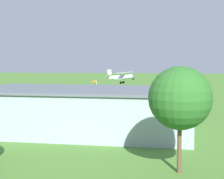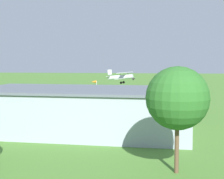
{
  "view_description": "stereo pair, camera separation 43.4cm",
  "coord_description": "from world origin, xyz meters",
  "px_view_note": "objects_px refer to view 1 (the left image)",
  "views": [
    {
      "loc": [
        -11.02,
        86.03,
        10.71
      ],
      "look_at": [
        -1.8,
        9.2,
        4.15
      ],
      "focal_mm": 55.67,
      "sensor_mm": 36.0,
      "label": 1
    },
    {
      "loc": [
        -11.45,
        85.98,
        10.71
      ],
      "look_at": [
        -1.8,
        9.2,
        4.15
      ],
      "focal_mm": 55.67,
      "sensor_mm": 36.0,
      "label": 2
    }
  ],
  "objects_px": {
    "hangar": "(85,110)",
    "car_white": "(18,111)",
    "car_green": "(174,113)",
    "person_at_fence_line": "(170,110)",
    "biplane": "(121,77)",
    "windsock": "(94,83)",
    "person_watching_takeoff": "(52,108)",
    "tree_behind_hangar_right": "(180,98)",
    "person_by_parked_cars": "(42,110)",
    "person_beside_truck": "(67,109)"
  },
  "relations": [
    {
      "from": "hangar",
      "to": "biplane",
      "type": "height_order",
      "value": "biplane"
    },
    {
      "from": "biplane",
      "to": "person_watching_takeoff",
      "type": "distance_m",
      "value": 23.64
    },
    {
      "from": "hangar",
      "to": "tree_behind_hangar_right",
      "type": "distance_m",
      "value": 22.0
    },
    {
      "from": "car_white",
      "to": "person_watching_takeoff",
      "type": "height_order",
      "value": "car_white"
    },
    {
      "from": "hangar",
      "to": "person_by_parked_cars",
      "type": "relative_size",
      "value": 20.58
    },
    {
      "from": "person_watching_takeoff",
      "to": "person_beside_truck",
      "type": "xyz_separation_m",
      "value": [
        -3.63,
        1.3,
        -0.03
      ]
    },
    {
      "from": "car_green",
      "to": "hangar",
      "type": "bearing_deg",
      "value": 45.83
    },
    {
      "from": "car_green",
      "to": "car_white",
      "type": "bearing_deg",
      "value": 1.69
    },
    {
      "from": "car_green",
      "to": "biplane",
      "type": "bearing_deg",
      "value": -63.41
    },
    {
      "from": "person_watching_takeoff",
      "to": "person_by_parked_cars",
      "type": "xyz_separation_m",
      "value": [
        1.05,
        3.53,
        -0.01
      ]
    },
    {
      "from": "car_white",
      "to": "person_by_parked_cars",
      "type": "relative_size",
      "value": 2.93
    },
    {
      "from": "car_white",
      "to": "person_beside_truck",
      "type": "bearing_deg",
      "value": -150.48
    },
    {
      "from": "person_at_fence_line",
      "to": "windsock",
      "type": "bearing_deg",
      "value": -34.65
    },
    {
      "from": "car_green",
      "to": "windsock",
      "type": "height_order",
      "value": "windsock"
    },
    {
      "from": "car_white",
      "to": "person_at_fence_line",
      "type": "relative_size",
      "value": 2.67
    },
    {
      "from": "hangar",
      "to": "car_white",
      "type": "height_order",
      "value": "hangar"
    },
    {
      "from": "person_watching_takeoff",
      "to": "biplane",
      "type": "bearing_deg",
      "value": -123.98
    },
    {
      "from": "car_green",
      "to": "windsock",
      "type": "distance_m",
      "value": 24.87
    },
    {
      "from": "person_by_parked_cars",
      "to": "person_beside_truck",
      "type": "bearing_deg",
      "value": -154.55
    },
    {
      "from": "hangar",
      "to": "biplane",
      "type": "relative_size",
      "value": 3.52
    },
    {
      "from": "biplane",
      "to": "car_white",
      "type": "xyz_separation_m",
      "value": [
        17.68,
        25.14,
        -5.55
      ]
    },
    {
      "from": "person_watching_takeoff",
      "to": "windsock",
      "type": "xyz_separation_m",
      "value": [
        -7.0,
        -11.42,
        4.36
      ]
    },
    {
      "from": "biplane",
      "to": "windsock",
      "type": "height_order",
      "value": "biplane"
    },
    {
      "from": "car_green",
      "to": "tree_behind_hangar_right",
      "type": "relative_size",
      "value": 0.44
    },
    {
      "from": "windsock",
      "to": "car_green",
      "type": "bearing_deg",
      "value": 137.21
    },
    {
      "from": "car_green",
      "to": "person_beside_truck",
      "type": "height_order",
      "value": "car_green"
    },
    {
      "from": "hangar",
      "to": "person_beside_truck",
      "type": "distance_m",
      "value": 19.92
    },
    {
      "from": "hangar",
      "to": "windsock",
      "type": "distance_m",
      "value": 31.39
    },
    {
      "from": "biplane",
      "to": "car_green",
      "type": "relative_size",
      "value": 2.07
    },
    {
      "from": "car_green",
      "to": "tree_behind_hangar_right",
      "type": "distance_m",
      "value": 32.64
    },
    {
      "from": "hangar",
      "to": "windsock",
      "type": "relative_size",
      "value": 5.54
    },
    {
      "from": "hangar",
      "to": "car_white",
      "type": "bearing_deg",
      "value": -40.66
    },
    {
      "from": "person_watching_takeoff",
      "to": "person_at_fence_line",
      "type": "bearing_deg",
      "value": 178.53
    },
    {
      "from": "car_white",
      "to": "tree_behind_hangar_right",
      "type": "bearing_deg",
      "value": 132.45
    },
    {
      "from": "biplane",
      "to": "person_beside_truck",
      "type": "distance_m",
      "value": 23.03
    },
    {
      "from": "biplane",
      "to": "tree_behind_hangar_right",
      "type": "bearing_deg",
      "value": 100.85
    },
    {
      "from": "tree_behind_hangar_right",
      "to": "car_green",
      "type": "bearing_deg",
      "value": -92.42
    },
    {
      "from": "biplane",
      "to": "car_green",
      "type": "xyz_separation_m",
      "value": [
        -12.14,
        24.26,
        -5.55
      ]
    },
    {
      "from": "biplane",
      "to": "person_beside_truck",
      "type": "relative_size",
      "value": 6.02
    },
    {
      "from": "car_green",
      "to": "person_watching_takeoff",
      "type": "relative_size",
      "value": 2.8
    },
    {
      "from": "hangar",
      "to": "car_white",
      "type": "relative_size",
      "value": 7.03
    },
    {
      "from": "person_beside_truck",
      "to": "hangar",
      "type": "bearing_deg",
      "value": 111.73
    },
    {
      "from": "person_watching_takeoff",
      "to": "tree_behind_hangar_right",
      "type": "xyz_separation_m",
      "value": [
        -23.62,
        37.22,
        6.35
      ]
    },
    {
      "from": "tree_behind_hangar_right",
      "to": "windsock",
      "type": "distance_m",
      "value": 51.44
    },
    {
      "from": "person_watching_takeoff",
      "to": "person_by_parked_cars",
      "type": "height_order",
      "value": "person_watching_takeoff"
    },
    {
      "from": "car_white",
      "to": "person_watching_takeoff",
      "type": "xyz_separation_m",
      "value": [
        -4.84,
        -6.1,
        -0.08
      ]
    },
    {
      "from": "car_green",
      "to": "tree_behind_hangar_right",
      "type": "height_order",
      "value": "tree_behind_hangar_right"
    },
    {
      "from": "car_white",
      "to": "person_beside_truck",
      "type": "relative_size",
      "value": 3.01
    },
    {
      "from": "hangar",
      "to": "tree_behind_hangar_right",
      "type": "height_order",
      "value": "tree_behind_hangar_right"
    },
    {
      "from": "biplane",
      "to": "person_beside_truck",
      "type": "xyz_separation_m",
      "value": [
        9.2,
        20.34,
        -5.66
      ]
    }
  ]
}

